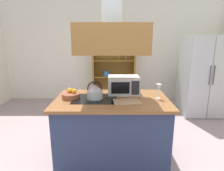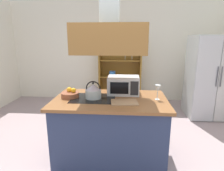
{
  "view_description": "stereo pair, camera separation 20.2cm",
  "coord_description": "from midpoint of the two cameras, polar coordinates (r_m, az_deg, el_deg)",
  "views": [
    {
      "loc": [
        -0.01,
        -2.35,
        1.71
      ],
      "look_at": [
        -0.01,
        0.5,
        1.0
      ],
      "focal_mm": 30.45,
      "sensor_mm": 36.0,
      "label": 1
    },
    {
      "loc": [
        0.19,
        -2.34,
        1.71
      ],
      "look_at": [
        -0.01,
        0.5,
        1.0
      ],
      "focal_mm": 30.45,
      "sensor_mm": 36.0,
      "label": 2
    }
  ],
  "objects": [
    {
      "name": "range_hood",
      "position": [
        2.5,
        -2.41,
        16.07
      ],
      "size": [
        0.9,
        0.7,
        1.18
      ],
      "color": "olive"
    },
    {
      "name": "fruit_bowl",
      "position": [
        2.72,
        -14.25,
        -2.81
      ],
      "size": [
        0.25,
        0.25,
        0.14
      ],
      "color": "brown",
      "rests_on": "kitchen_island"
    },
    {
      "name": "refrigerator",
      "position": [
        4.69,
        24.55,
        2.64
      ],
      "size": [
        0.9,
        0.77,
        1.78
      ],
      "color": "#B5BBB8",
      "rests_on": "ground"
    },
    {
      "name": "dish_cabinet",
      "position": [
        5.21,
        -0.53,
        3.62
      ],
      "size": [
        1.13,
        0.4,
        1.76
      ],
      "color": "olive",
      "rests_on": "ground"
    },
    {
      "name": "cutting_board",
      "position": [
        2.47,
        2.2,
        -4.98
      ],
      "size": [
        0.36,
        0.27,
        0.02
      ],
      "primitive_type": "cube",
      "rotation": [
        0.0,
        0.0,
        0.1
      ],
      "color": "tan",
      "rests_on": "kitchen_island"
    },
    {
      "name": "wall_back",
      "position": [
        5.36,
        -0.96,
        10.13
      ],
      "size": [
        6.0,
        0.12,
        2.7
      ],
      "primitive_type": "cube",
      "color": "#EDE6D0",
      "rests_on": "ground"
    },
    {
      "name": "microwave",
      "position": [
        2.84,
        1.54,
        0.13
      ],
      "size": [
        0.46,
        0.35,
        0.26
      ],
      "color": "silver",
      "rests_on": "kitchen_island"
    },
    {
      "name": "kettle",
      "position": [
        2.62,
        -7.37,
        -1.82
      ],
      "size": [
        0.22,
        0.22,
        0.24
      ],
      "color": "#B4BEC0",
      "rests_on": "kitchen_island"
    },
    {
      "name": "ground_plane",
      "position": [
        2.9,
        -1.95,
        -22.12
      ],
      "size": [
        7.8,
        7.8,
        0.0
      ],
      "primitive_type": "plane",
      "color": "#A08A8C"
    },
    {
      "name": "wine_glass_on_counter",
      "position": [
        2.64,
        11.78,
        -0.75
      ],
      "size": [
        0.08,
        0.08,
        0.21
      ],
      "color": "silver",
      "rests_on": "kitchen_island"
    },
    {
      "name": "kitchen_island",
      "position": [
        2.8,
        -2.13,
        -12.72
      ],
      "size": [
        1.56,
        0.95,
        0.9
      ],
      "color": "navy",
      "rests_on": "ground"
    }
  ]
}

